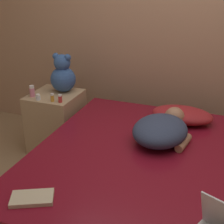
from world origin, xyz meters
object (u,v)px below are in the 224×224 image
Objects in this scene: bottle_green at (32,90)px; bottle_clear at (38,97)px; pillow at (182,115)px; teddy_bear at (63,75)px; bottle_amber at (52,98)px; person_lying at (162,129)px; bottle_pink at (32,91)px; bottle_red at (60,98)px; book at (32,198)px.

bottle_clear is at bearing -37.37° from bottle_green.
pillow is 8.98× the size of bottle_clear.
teddy_bear reaches higher than bottle_amber.
person_lying reaches higher than bottle_amber.
teddy_bear is at bearing 49.06° from bottle_pink.
bottle_red is at bearing 177.68° from person_lying.
pillow is 1.16m from bottle_amber.
teddy_bear is 0.33m from bottle_green.
bottle_amber is (-1.05, 0.20, 0.04)m from person_lying.
pillow is at bearing 3.98° from bottle_green.
bottle_red is 0.28× the size of book.
pillow is 0.78× the size of person_lying.
book is at bearing -64.81° from bottle_amber.
pillow is at bearing 9.19° from bottle_amber.
teddy_bear is (-1.18, 0.09, 0.19)m from pillow.
teddy_bear is 4.16× the size of bottle_green.
person_lying is 8.69× the size of bottle_amber.
teddy_bear is at bearing 112.45° from bottle_red.
pillow is at bearing 8.84° from bottle_clear.
person_lying reaches higher than bottle_clear.
bottle_red is at bearing -170.57° from pillow.
bottle_green is 0.06m from bottle_pink.
pillow is at bearing 86.33° from person_lying.
person_lying reaches higher than bottle_green.
bottle_amber is 0.83× the size of bottle_green.
person_lying reaches higher than bottle_red.
person_lying is 6.03× the size of bottle_pink.
bottle_green is 0.34× the size of book.
bottle_green is at bearing 167.37° from bottle_red.
bottle_red is at bearing -12.63° from bottle_green.
pillow is 1.30m from bottle_clear.
bottle_clear is 0.14m from bottle_amber.
bottle_pink is 0.41× the size of book.
bottle_pink is at bearing 170.41° from bottle_amber.
teddy_bear is 5.11× the size of bottle_red.
bottle_red is at bearing 111.80° from book.
bottle_clear is 0.21× the size of book.
bottle_green is at bearing 123.55° from book.
teddy_bear reaches higher than bottle_green.
bottle_red is (0.11, -0.27, -0.13)m from teddy_bear.
pillow is at bearing 5.96° from bottle_pink.
pillow is 1.45m from book.
teddy_bear is at bearing 97.21° from bottle_amber.
bottle_clear is 0.75× the size of bottle_amber.
person_lying is 1.21m from bottle_clear.
bottle_red is 0.68× the size of bottle_pink.
bottle_clear is at bearing -110.15° from teddy_bear.
bottle_clear is at bearing -179.15° from person_lying.
book is (0.53, -1.13, -0.12)m from bottle_amber.
pillow is at bearing 9.43° from bottle_red.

